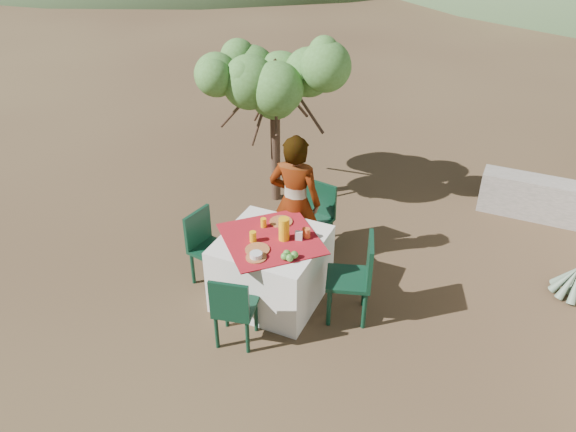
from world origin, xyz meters
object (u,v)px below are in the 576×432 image
object	(u,v)px
chair_far	(316,215)
chair_right	(357,275)
chair_near	(233,308)
chair_left	(206,244)
shrub_tree	(281,89)
table	(272,268)
person	(295,203)
juice_pitcher	(284,229)

from	to	relation	value
chair_far	chair_right	world-z (taller)	chair_right
chair_near	chair_left	world-z (taller)	chair_left
chair_left	chair_right	xyz separation A→B (m)	(1.70, 0.09, 0.05)
shrub_tree	table	bearing A→B (deg)	-67.79
chair_near	chair_left	distance (m)	1.11
person	table	bearing A→B (deg)	85.51
table	chair_far	distance (m)	1.06
chair_near	shrub_tree	bearing A→B (deg)	-86.23
chair_right	juice_pitcher	world-z (taller)	juice_pitcher
chair_left	person	xyz separation A→B (m)	(0.76, 0.69, 0.34)
chair_right	shrub_tree	bearing A→B (deg)	-156.00
chair_right	juice_pitcher	bearing A→B (deg)	-104.86
chair_far	chair_right	bearing A→B (deg)	-40.35
table	chair_near	distance (m)	0.80
chair_left	juice_pitcher	xyz separation A→B (m)	(0.92, 0.05, 0.41)
chair_near	shrub_tree	world-z (taller)	shrub_tree
chair_right	person	size ratio (longest dim) A/B	0.58
chair_left	juice_pitcher	distance (m)	1.01
juice_pitcher	person	bearing A→B (deg)	104.20
chair_left	chair_far	bearing A→B (deg)	-30.33
chair_near	chair_left	size ratio (longest dim) A/B	0.96
chair_far	chair_left	xyz separation A→B (m)	(-0.87, -1.06, -0.00)
table	shrub_tree	bearing A→B (deg)	112.21
person	juice_pitcher	size ratio (longest dim) A/B	6.63
table	chair_near	bearing A→B (deg)	-91.16
chair_left	table	bearing A→B (deg)	-80.22
chair_left	chair_right	world-z (taller)	chair_right
chair_left	chair_right	size ratio (longest dim) A/B	0.90
juice_pitcher	chair_right	bearing A→B (deg)	2.92
table	chair_right	bearing A→B (deg)	5.00
chair_far	chair_right	size ratio (longest dim) A/B	0.91
chair_far	chair_near	world-z (taller)	chair_far
chair_right	person	distance (m)	1.15
person	shrub_tree	bearing A→B (deg)	-66.87
shrub_tree	chair_far	bearing A→B (deg)	-46.82
chair_far	juice_pitcher	world-z (taller)	juice_pitcher
chair_far	chair_left	distance (m)	1.38
chair_right	shrub_tree	xyz separation A→B (m)	(-1.73, 1.94, 1.07)
chair_far	chair_near	distance (m)	1.85
chair_left	person	bearing A→B (deg)	-38.68
chair_near	person	bearing A→B (deg)	-101.53
table	chair_near	xyz separation A→B (m)	(-0.02, -0.80, 0.07)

